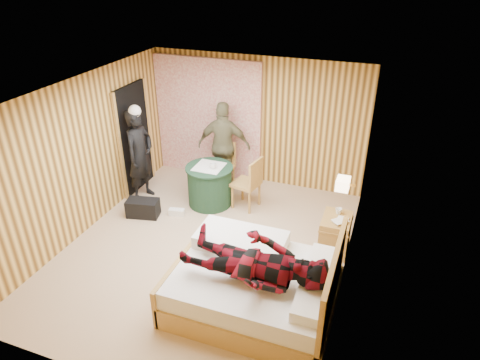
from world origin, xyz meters
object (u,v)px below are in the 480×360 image
(round_table, at_px, (210,185))
(duffel_bag, at_px, (143,208))
(man_at_table, at_px, (224,146))
(man_on_bed, at_px, (255,255))
(chair_far, at_px, (224,162))
(bed, at_px, (257,285))
(wall_lamp, at_px, (343,184))
(woman_standing, at_px, (140,155))
(nightstand, at_px, (335,233))
(chair_near, at_px, (250,180))

(round_table, bearing_deg, duffel_bag, -139.50)
(man_at_table, relative_size, man_on_bed, 0.97)
(round_table, relative_size, chair_far, 0.92)
(round_table, xyz_separation_m, man_at_table, (0.00, 0.72, 0.48))
(bed, relative_size, man_on_bed, 1.17)
(round_table, bearing_deg, bed, -53.08)
(wall_lamp, height_order, man_on_bed, man_on_bed)
(round_table, height_order, chair_far, chair_far)
(chair_far, relative_size, duffel_bag, 1.69)
(man_on_bed, bearing_deg, woman_standing, 143.38)
(wall_lamp, bearing_deg, man_on_bed, -116.78)
(wall_lamp, bearing_deg, round_table, 160.66)
(bed, distance_m, man_at_table, 3.34)
(nightstand, distance_m, chair_far, 2.72)
(nightstand, bearing_deg, wall_lamp, -79.34)
(bed, bearing_deg, nightstand, 63.69)
(woman_standing, bearing_deg, nightstand, -90.46)
(round_table, height_order, man_on_bed, man_on_bed)
(chair_far, height_order, duffel_bag, chair_far)
(chair_far, xyz_separation_m, man_on_bed, (1.65, -3.06, 0.45))
(round_table, xyz_separation_m, chair_near, (0.74, 0.10, 0.18))
(duffel_bag, bearing_deg, wall_lamp, -13.29)
(wall_lamp, height_order, woman_standing, woman_standing)
(wall_lamp, height_order, bed, wall_lamp)
(bed, relative_size, nightstand, 3.42)
(round_table, xyz_separation_m, chair_far, (-0.00, 0.68, 0.16))
(bed, distance_m, duffel_bag, 2.89)
(woman_standing, height_order, man_at_table, woman_standing)
(man_at_table, bearing_deg, chair_far, 78.13)
(bed, xyz_separation_m, woman_standing, (-2.89, 1.94, 0.54))
(round_table, relative_size, chair_near, 0.88)
(bed, distance_m, chair_far, 3.27)
(bed, xyz_separation_m, round_table, (-1.62, 2.15, 0.06))
(round_table, xyz_separation_m, man_on_bed, (1.64, -2.38, 0.61))
(round_table, bearing_deg, chair_near, 7.86)
(round_table, distance_m, woman_standing, 1.38)
(wall_lamp, distance_m, woman_standing, 3.77)
(man_on_bed, bearing_deg, duffel_bag, 148.52)
(man_at_table, bearing_deg, wall_lamp, 137.18)
(chair_near, height_order, duffel_bag, chair_near)
(wall_lamp, xyz_separation_m, round_table, (-2.42, 0.85, -0.92))
(duffel_bag, bearing_deg, chair_far, 45.23)
(wall_lamp, distance_m, man_at_table, 2.91)
(wall_lamp, xyz_separation_m, man_at_table, (-2.42, 1.57, -0.44))
(nightstand, xyz_separation_m, chair_far, (-2.38, 1.30, 0.24))
(wall_lamp, bearing_deg, man_at_table, 147.09)
(wall_lamp, relative_size, woman_standing, 0.15)
(bed, height_order, round_table, bed)
(bed, height_order, chair_far, bed)
(duffel_bag, bearing_deg, chair_near, 15.81)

